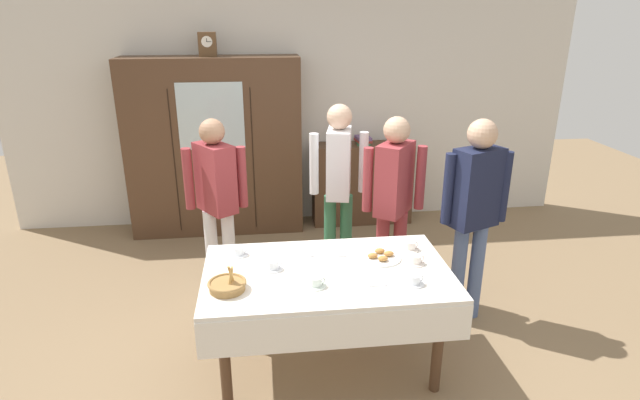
{
  "coord_description": "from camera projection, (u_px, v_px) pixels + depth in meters",
  "views": [
    {
      "loc": [
        -0.4,
        -3.2,
        2.37
      ],
      "look_at": [
        0.0,
        0.2,
        1.1
      ],
      "focal_mm": 28.81,
      "sensor_mm": 36.0,
      "label": 1
    }
  ],
  "objects": [
    {
      "name": "book_stack",
      "position": [
        363.0,
        140.0,
        5.83
      ],
      "size": [
        0.19,
        0.23,
        0.09
      ],
      "color": "#3D754C",
      "rests_on": "bookshelf_low"
    },
    {
      "name": "tea_cup_back_edge",
      "position": [
        414.0,
        280.0,
        3.22
      ],
      "size": [
        0.13,
        0.13,
        0.06
      ],
      "color": "white",
      "rests_on": "dining_table"
    },
    {
      "name": "tea_cup_mid_right",
      "position": [
        316.0,
        282.0,
        3.2
      ],
      "size": [
        0.13,
        0.13,
        0.06
      ],
      "color": "silver",
      "rests_on": "dining_table"
    },
    {
      "name": "tea_cup_center",
      "position": [
        411.0,
        246.0,
        3.69
      ],
      "size": [
        0.13,
        0.13,
        0.06
      ],
      "color": "white",
      "rests_on": "dining_table"
    },
    {
      "name": "wall_cabinet",
      "position": [
        215.0,
        147.0,
        5.61
      ],
      "size": [
        1.87,
        0.46,
        1.93
      ],
      "color": "#4C3321",
      "rests_on": "ground"
    },
    {
      "name": "dining_table",
      "position": [
        328.0,
        287.0,
        3.41
      ],
      "size": [
        1.63,
        0.97,
        0.75
      ],
      "color": "#4C3321",
      "rests_on": "ground"
    },
    {
      "name": "spoon_far_left",
      "position": [
        341.0,
        256.0,
        3.59
      ],
      "size": [
        0.12,
        0.02,
        0.01
      ],
      "color": "silver",
      "rests_on": "dining_table"
    },
    {
      "name": "bookshelf_low",
      "position": [
        362.0,
        183.0,
        6.01
      ],
      "size": [
        1.15,
        0.35,
        0.94
      ],
      "color": "#4C3321",
      "rests_on": "ground"
    },
    {
      "name": "spoon_mid_right",
      "position": [
        308.0,
        256.0,
        3.59
      ],
      "size": [
        0.12,
        0.02,
        0.01
      ],
      "color": "silver",
      "rests_on": "dining_table"
    },
    {
      "name": "tea_cup_mid_left",
      "position": [
        239.0,
        252.0,
        3.61
      ],
      "size": [
        0.13,
        0.13,
        0.06
      ],
      "color": "white",
      "rests_on": "dining_table"
    },
    {
      "name": "mantel_clock",
      "position": [
        207.0,
        44.0,
        5.23
      ],
      "size": [
        0.18,
        0.11,
        0.24
      ],
      "color": "brown",
      "rests_on": "wall_cabinet"
    },
    {
      "name": "person_behind_table_left",
      "position": [
        475.0,
        202.0,
        3.9
      ],
      "size": [
        0.52,
        0.32,
        1.64
      ],
      "color": "slate",
      "rests_on": "ground"
    },
    {
      "name": "back_wall",
      "position": [
        295.0,
        106.0,
        5.85
      ],
      "size": [
        6.4,
        0.1,
        2.7
      ],
      "primitive_type": "cube",
      "color": "silver",
      "rests_on": "ground"
    },
    {
      "name": "person_beside_shelf",
      "position": [
        394.0,
        192.0,
        4.21
      ],
      "size": [
        0.52,
        0.41,
        1.6
      ],
      "color": "#933338",
      "rests_on": "ground"
    },
    {
      "name": "tea_cup_front_edge",
      "position": [
        416.0,
        260.0,
        3.48
      ],
      "size": [
        0.13,
        0.13,
        0.06
      ],
      "color": "white",
      "rests_on": "dining_table"
    },
    {
      "name": "pastry_plate",
      "position": [
        381.0,
        257.0,
        3.56
      ],
      "size": [
        0.28,
        0.28,
        0.05
      ],
      "color": "white",
      "rests_on": "dining_table"
    },
    {
      "name": "spoon_near_right",
      "position": [
        381.0,
        286.0,
        3.21
      ],
      "size": [
        0.12,
        0.02,
        0.01
      ],
      "color": "silver",
      "rests_on": "dining_table"
    },
    {
      "name": "bread_basket",
      "position": [
        227.0,
        285.0,
        3.15
      ],
      "size": [
        0.24,
        0.24,
        0.16
      ],
      "color": "#9E7542",
      "rests_on": "dining_table"
    },
    {
      "name": "person_by_cabinet",
      "position": [
        339.0,
        176.0,
        4.55
      ],
      "size": [
        0.52,
        0.39,
        1.63
      ],
      "color": "#33704C",
      "rests_on": "ground"
    },
    {
      "name": "ground_plane",
      "position": [
        323.0,
        347.0,
        3.85
      ],
      "size": [
        12.0,
        12.0,
        0.0
      ],
      "primitive_type": "plane",
      "color": "#846B4C",
      "rests_on": "ground"
    },
    {
      "name": "person_behind_table_right",
      "position": [
        216.0,
        191.0,
        4.31
      ],
      "size": [
        0.52,
        0.41,
        1.56
      ],
      "color": "silver",
      "rests_on": "ground"
    },
    {
      "name": "tea_cup_near_right",
      "position": [
        273.0,
        266.0,
        3.41
      ],
      "size": [
        0.13,
        0.13,
        0.06
      ],
      "color": "white",
      "rests_on": "dining_table"
    }
  ]
}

